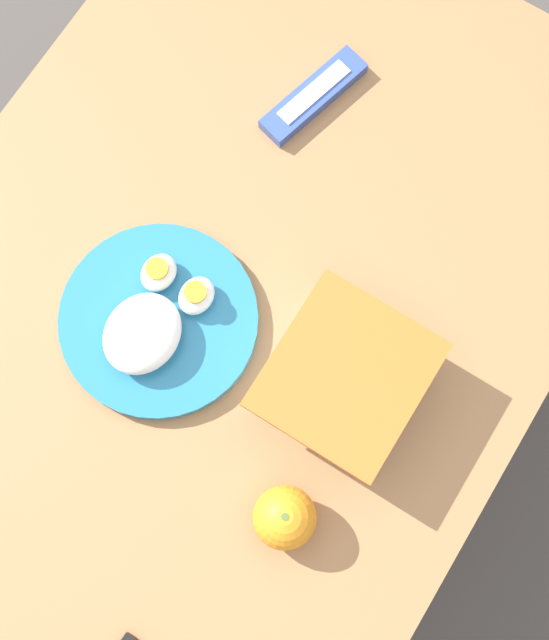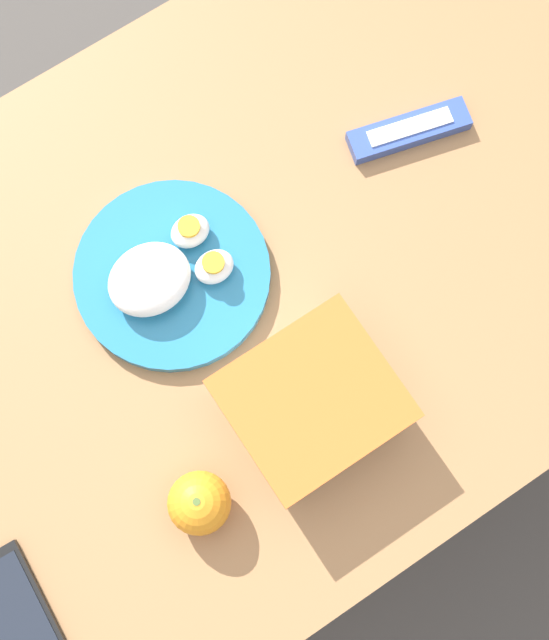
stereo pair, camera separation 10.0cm
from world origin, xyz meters
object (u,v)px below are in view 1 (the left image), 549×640
(food_container, at_px, (344,381))
(candy_bar, at_px, (314,96))
(rice_plate, at_px, (155,323))
(orange_fruit, at_px, (285,517))

(food_container, bearing_deg, candy_bar, -143.35)
(rice_plate, bearing_deg, food_container, 103.73)
(food_container, relative_size, orange_fruit, 2.52)
(orange_fruit, relative_size, candy_bar, 0.45)
(food_container, xyz_separation_m, orange_fruit, (0.16, 0.02, -0.00))
(orange_fruit, xyz_separation_m, candy_bar, (-0.45, -0.24, -0.03))
(orange_fruit, distance_m, candy_bar, 0.51)
(orange_fruit, bearing_deg, candy_bar, -152.18)
(food_container, relative_size, rice_plate, 0.76)
(rice_plate, relative_size, candy_bar, 1.48)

